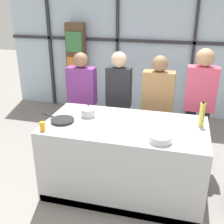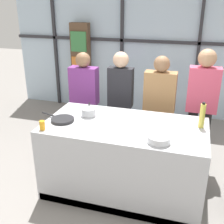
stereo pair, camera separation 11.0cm
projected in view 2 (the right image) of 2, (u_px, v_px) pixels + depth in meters
ground_plane at (124, 188)px, 3.74m from camera, size 18.00×18.00×0.00m
back_window_wall at (159, 48)px, 5.68m from camera, size 6.40×0.10×2.80m
bookshelf at (81, 67)px, 6.13m from camera, size 0.41×0.19×1.88m
demo_island at (124, 158)px, 3.56m from camera, size 1.96×1.02×0.94m
spectator_far_left at (84, 97)px, 4.41m from camera, size 0.43×0.22×1.61m
spectator_center_left at (120, 97)px, 4.24m from camera, size 0.37×0.23×1.64m
spectator_center_right at (159, 104)px, 4.10m from camera, size 0.45×0.23×1.62m
spectator_far_right at (202, 102)px, 3.91m from camera, size 0.42×0.24×1.74m
frying_pan at (62, 119)px, 3.47m from camera, size 0.50×0.29×0.04m
saucepan at (89, 112)px, 3.61m from camera, size 0.19×0.34×0.10m
white_plate at (161, 131)px, 3.20m from camera, size 0.24×0.24×0.01m
mixing_bowl at (159, 139)px, 2.94m from camera, size 0.24×0.24×0.08m
oil_bottle at (202, 116)px, 3.25m from camera, size 0.06×0.06×0.31m
pepper_grinder at (203, 113)px, 3.45m from camera, size 0.04×0.04×0.21m
juice_glass_near at (42, 125)px, 3.23m from camera, size 0.06×0.06×0.11m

